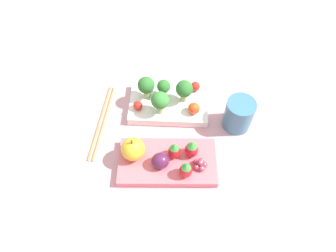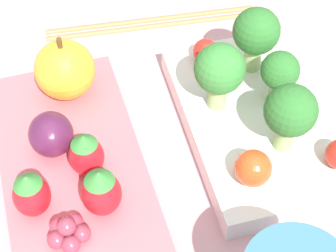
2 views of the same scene
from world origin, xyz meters
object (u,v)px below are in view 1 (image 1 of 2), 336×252
broccoli_floret_0 (164,87)px  broccoli_floret_3 (160,101)px  cherry_tomato_2 (138,105)px  strawberry_0 (192,149)px  drinking_cup (239,114)px  chopsticks_pair (102,121)px  plum (160,161)px  grape_cluster (200,164)px  apple (133,149)px  broccoli_floret_1 (184,89)px  broccoli_floret_2 (146,86)px  cherry_tomato_0 (194,108)px  cherry_tomato_1 (195,87)px  strawberry_2 (186,170)px  bento_box_fruit (168,162)px  bento_box_savoury (168,104)px  strawberry_1 (174,151)px

broccoli_floret_0 → broccoli_floret_3: 0.05m
cherry_tomato_2 → strawberry_0: strawberry_0 is taller
drinking_cup → chopsticks_pair: size_ratio=0.37×
plum → grape_cluster: plum is taller
broccoli_floret_3 → apple: 0.13m
broccoli_floret_1 → broccoli_floret_2: same height
cherry_tomato_0 → cherry_tomato_1: bearing=85.3°
broccoli_floret_1 → grape_cluster: 0.18m
cherry_tomato_1 → strawberry_2: 0.23m
broccoli_floret_3 → plum: size_ratio=1.67×
broccoli_floret_0 → cherry_tomato_2: broccoli_floret_0 is taller
drinking_cup → strawberry_0: bearing=-139.7°
broccoli_floret_1 → broccoli_floret_2: size_ratio=1.00×
bento_box_fruit → broccoli_floret_0: (-0.01, 0.17, 0.04)m
bento_box_savoury → cherry_tomato_2: cherry_tomato_2 is taller
strawberry_1 → grape_cluster: size_ratio=1.34×
bento_box_fruit → cherry_tomato_0: (0.06, 0.12, 0.03)m
broccoli_floret_2 → bento_box_savoury: bearing=-14.8°
broccoli_floret_1 → apple: broccoli_floret_1 is taller
strawberry_1 → drinking_cup: (0.14, 0.10, 0.00)m
strawberry_0 → plum: (-0.06, -0.03, -0.00)m
cherry_tomato_1 → strawberry_0: bearing=-94.6°
grape_cluster → drinking_cup: drinking_cup is taller
chopsticks_pair → broccoli_floret_3: bearing=7.0°
cherry_tomato_1 → strawberry_2: strawberry_2 is taller
bento_box_savoury → broccoli_floret_0: size_ratio=3.92×
bento_box_savoury → broccoli_floret_2: 0.07m
strawberry_1 → strawberry_2: 0.05m
broccoli_floret_2 → cherry_tomato_1: bearing=11.4°
bento_box_fruit → strawberry_0: strawberry_0 is taller
broccoli_floret_2 → drinking_cup: 0.22m
strawberry_2 → grape_cluster: bearing=32.3°
broccoli_floret_1 → strawberry_1: broccoli_floret_1 is taller
grape_cluster → bento_box_savoury: bearing=111.9°
cherry_tomato_0 → apple: size_ratio=0.47×
broccoli_floret_0 → strawberry_0: 0.17m
broccoli_floret_2 → drinking_cup: size_ratio=0.79×
broccoli_floret_2 → strawberry_2: (0.09, -0.20, -0.02)m
broccoli_floret_1 → chopsticks_pair: bearing=-164.9°
apple → grape_cluster: (0.14, -0.02, -0.02)m
bento_box_savoury → broccoli_floret_2: bearing=165.2°
apple → strawberry_1: bearing=-0.1°
strawberry_0 → plum: 0.07m
broccoli_floret_2 → strawberry_0: 0.19m
broccoli_floret_3 → grape_cluster: 0.17m
drinking_cup → cherry_tomato_1: bearing=137.5°
bento_box_savoury → chopsticks_pair: size_ratio=0.90×
bento_box_savoury → strawberry_1: bearing=-84.1°
broccoli_floret_3 → drinking_cup: bearing=-5.9°
broccoli_floret_2 → cherry_tomato_2: broccoli_floret_2 is taller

